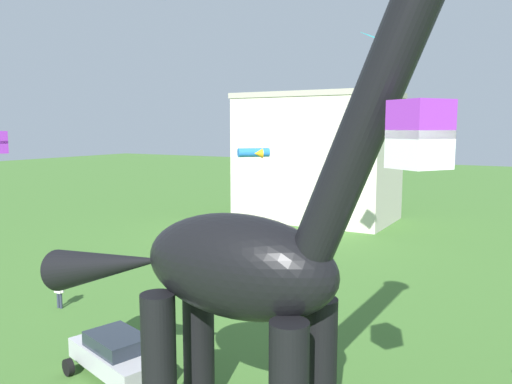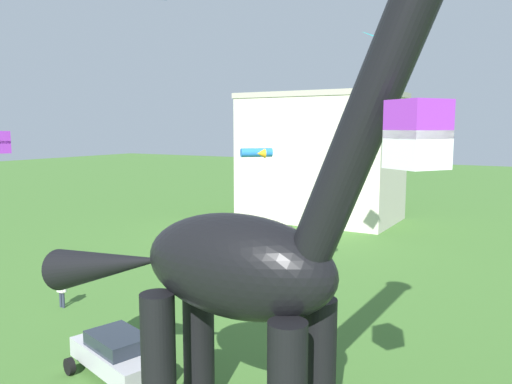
{
  "view_description": "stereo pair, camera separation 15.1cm",
  "coord_description": "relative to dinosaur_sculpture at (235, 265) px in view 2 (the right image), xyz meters",
  "views": [
    {
      "loc": [
        5.64,
        -8.86,
        8.95
      ],
      "look_at": [
        -2.07,
        4.59,
        6.96
      ],
      "focal_mm": 35.49,
      "sensor_mm": 36.0,
      "label": 1
    },
    {
      "loc": [
        5.77,
        -8.78,
        8.95
      ],
      "look_at": [
        -2.07,
        4.59,
        6.96
      ],
      "focal_mm": 35.49,
      "sensor_mm": 36.0,
      "label": 2
    }
  ],
  "objects": [
    {
      "name": "dinosaur_sculpture",
      "position": [
        0.0,
        0.0,
        0.0
      ],
      "size": [
        13.68,
        2.9,
        14.3
      ],
      "rotation": [
        0.0,
        0.0,
        -0.08
      ],
      "color": "black",
      "rests_on": "ground_plane"
    },
    {
      "name": "parked_sedan_left",
      "position": [
        -5.76,
        1.11,
        -4.37
      ],
      "size": [
        4.53,
        2.88,
        1.55
      ],
      "rotation": [
        0.0,
        0.0,
        -0.28
      ],
      "color": "#B7B7BC",
      "rests_on": "ground_plane"
    },
    {
      "name": "person_watching_child",
      "position": [
        -13.31,
        4.71,
        -4.2
      ],
      "size": [
        0.6,
        0.27,
        1.61
      ],
      "rotation": [
        0.0,
        0.0,
        3.54
      ],
      "color": "#2D3347",
      "rests_on": "ground_plane"
    },
    {
      "name": "kite_trailing",
      "position": [
        -10.56,
        19.37,
        1.99
      ],
      "size": [
        2.33,
        2.32,
        0.66
      ],
      "color": "#287AE5"
    },
    {
      "name": "kite_high_right",
      "position": [
        5.05,
        -1.16,
        3.64
      ],
      "size": [
        1.32,
        1.32,
        1.35
      ],
      "color": "purple"
    },
    {
      "name": "kite_far_left",
      "position": [
        -0.76,
        14.8,
        8.34
      ],
      "size": [
        1.2,
        1.57,
        1.89
      ],
      "color": "#19B2B7"
    },
    {
      "name": "kite_drifting",
      "position": [
        -14.31,
        2.63,
        3.1
      ],
      "size": [
        0.9,
        0.9,
        1.01
      ],
      "color": "purple"
    },
    {
      "name": "kite_mid_right",
      "position": [
        -4.28,
        17.31,
        -0.61
      ],
      "size": [
        0.39,
        0.39,
        0.51
      ],
      "color": "purple"
    },
    {
      "name": "background_building_block",
      "position": [
        -12.01,
        34.08,
        0.92
      ],
      "size": [
        14.66,
        9.03,
        12.17
      ],
      "color": "beige",
      "rests_on": "ground_plane"
    }
  ]
}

